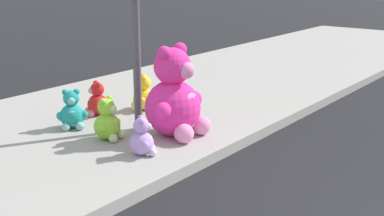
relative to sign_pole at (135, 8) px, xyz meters
The scene contains 8 objects.
sidewalk 2.19m from the sign_pole, 141.29° to the left, with size 28.00×4.40×0.15m, color #9E9B93.
sign_pole is the anchor object (origin of this frame).
plush_pink_large 1.34m from the sign_pole, 80.23° to the right, with size 0.97×0.85×1.25m.
plush_teal 1.75m from the sign_pole, 124.50° to the left, with size 0.40×0.41×0.57m.
plush_yellow 1.78m from the sign_pole, 38.81° to the left, with size 0.41×0.41×0.57m.
plush_red 1.80m from the sign_pole, 82.26° to the left, with size 0.38×0.37×0.53m.
plush_lime 1.57m from the sign_pole, behind, with size 0.44×0.41×0.58m.
plush_lavender 1.83m from the sign_pole, 134.20° to the right, with size 0.35×0.35×0.49m.
Camera 1 is at (-4.24, -0.55, 2.48)m, focal length 49.53 mm.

